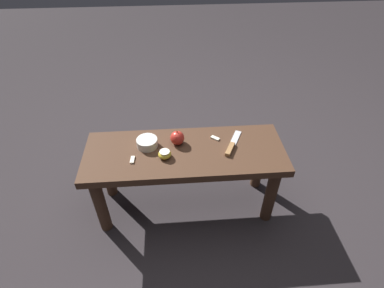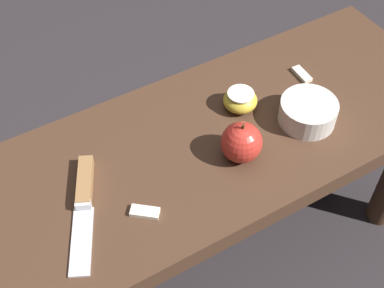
{
  "view_description": "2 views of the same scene",
  "coord_description": "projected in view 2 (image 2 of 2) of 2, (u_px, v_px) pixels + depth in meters",
  "views": [
    {
      "loc": [
        0.05,
        1.12,
        1.42
      ],
      "look_at": [
        -0.04,
        -0.01,
        0.45
      ],
      "focal_mm": 28.0,
      "sensor_mm": 36.0,
      "label": 1
    },
    {
      "loc": [
        -0.34,
        -0.53,
        1.15
      ],
      "look_at": [
        -0.04,
        -0.01,
        0.45
      ],
      "focal_mm": 50.0,
      "sensor_mm": 36.0,
      "label": 2
    }
  ],
  "objects": [
    {
      "name": "apple_slice_near_knife",
      "position": [
        145.0,
        212.0,
        0.85
      ],
      "size": [
        0.05,
        0.05,
        0.01
      ],
      "color": "white",
      "rests_on": "wooden_bench"
    },
    {
      "name": "wooden_bench",
      "position": [
        205.0,
        168.0,
        1.02
      ],
      "size": [
        1.01,
        0.37,
        0.42
      ],
      "color": "#472D1E",
      "rests_on": "ground_plane"
    },
    {
      "name": "bowl",
      "position": [
        308.0,
        112.0,
        0.97
      ],
      "size": [
        0.11,
        0.11,
        0.04
      ],
      "color": "silver",
      "rests_on": "wooden_bench"
    },
    {
      "name": "apple_slice_center",
      "position": [
        302.0,
        74.0,
        1.07
      ],
      "size": [
        0.02,
        0.05,
        0.01
      ],
      "color": "white",
      "rests_on": "wooden_bench"
    },
    {
      "name": "apple_whole",
      "position": [
        241.0,
        142.0,
        0.91
      ],
      "size": [
        0.07,
        0.07,
        0.08
      ],
      "color": "red",
      "rests_on": "wooden_bench"
    },
    {
      "name": "apple_cut",
      "position": [
        240.0,
        100.0,
        1.0
      ],
      "size": [
        0.06,
        0.06,
        0.04
      ],
      "color": "gold",
      "rests_on": "wooden_bench"
    },
    {
      "name": "ground_plane",
      "position": [
        202.0,
        256.0,
        1.28
      ],
      "size": [
        8.0,
        8.0,
        0.0
      ],
      "primitive_type": "plane",
      "color": "#2D282B"
    },
    {
      "name": "knife",
      "position": [
        84.0,
        196.0,
        0.87
      ],
      "size": [
        0.12,
        0.21,
        0.02
      ],
      "rotation": [
        0.0,
        0.0,
        -2.03
      ],
      "color": "silver",
      "rests_on": "wooden_bench"
    }
  ]
}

